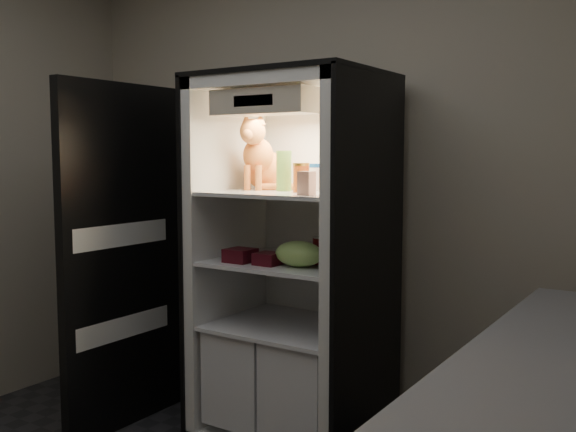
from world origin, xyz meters
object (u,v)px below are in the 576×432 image
at_px(soda_can_a, 331,248).
at_px(cream_carton, 306,183).
at_px(pepper_jar, 348,170).
at_px(berry_box_left, 240,255).
at_px(tabby_cat, 262,161).
at_px(soda_can_b, 343,253).
at_px(condiment_jar, 305,250).
at_px(grape_bag, 299,254).
at_px(berry_box_right, 268,259).
at_px(parmesan_shaker, 284,171).
at_px(refrigerator, 295,287).
at_px(mayo_tub, 316,177).
at_px(soda_can_c, 320,251).
at_px(salsa_jar, 301,178).

bearing_deg(soda_can_a, cream_carton, -78.87).
distance_m(pepper_jar, berry_box_left, 0.68).
bearing_deg(cream_carton, soda_can_a, 101.13).
height_order(tabby_cat, berry_box_left, tabby_cat).
bearing_deg(soda_can_b, condiment_jar, 169.78).
distance_m(grape_bag, berry_box_right, 0.16).
relative_size(cream_carton, soda_can_b, 0.96).
distance_m(parmesan_shaker, berry_box_right, 0.46).
xyz_separation_m(cream_carton, berry_box_right, (-0.24, 0.04, -0.37)).
xyz_separation_m(parmesan_shaker, soda_can_a, (0.20, 0.13, -0.40)).
bearing_deg(grape_bag, berry_box_left, -171.00).
relative_size(refrigerator, mayo_tub, 13.60).
height_order(tabby_cat, cream_carton, tabby_cat).
relative_size(refrigerator, soda_can_b, 16.69).
bearing_deg(soda_can_c, tabby_cat, 167.63).
relative_size(soda_can_c, berry_box_right, 1.13).
distance_m(refrigerator, salsa_jar, 0.59).
bearing_deg(berry_box_left, cream_carton, -4.39).
bearing_deg(parmesan_shaker, tabby_cat, 159.36).
xyz_separation_m(parmesan_shaker, cream_carton, (0.27, -0.22, -0.05)).
height_order(grape_bag, berry_box_right, grape_bag).
bearing_deg(cream_carton, tabby_cat, 147.75).
relative_size(tabby_cat, berry_box_right, 3.39).
bearing_deg(soda_can_a, soda_can_c, -80.16).
distance_m(refrigerator, grape_bag, 0.31).
height_order(tabby_cat, grape_bag, tabby_cat).
xyz_separation_m(parmesan_shaker, salsa_jar, (0.13, -0.04, -0.03)).
bearing_deg(soda_can_c, parmesan_shaker, 174.89).
bearing_deg(refrigerator, cream_carton, -49.35).
distance_m(tabby_cat, grape_bag, 0.60).
bearing_deg(refrigerator, mayo_tub, 35.86).
bearing_deg(condiment_jar, refrigerator, -145.21).
bearing_deg(berry_box_left, refrigerator, 53.67).
relative_size(salsa_jar, soda_can_a, 1.27).
bearing_deg(berry_box_left, parmesan_shaker, 52.87).
bearing_deg(tabby_cat, soda_can_a, -1.83).
height_order(pepper_jar, condiment_jar, pepper_jar).
height_order(parmesan_shaker, salsa_jar, parmesan_shaker).
relative_size(parmesan_shaker, soda_can_c, 1.52).
xyz_separation_m(tabby_cat, cream_carton, (0.45, -0.29, -0.10)).
xyz_separation_m(soda_can_a, berry_box_left, (-0.34, -0.32, -0.02)).
bearing_deg(cream_carton, soda_can_b, 77.74).
xyz_separation_m(grape_bag, berry_box_right, (-0.15, -0.04, -0.03)).
xyz_separation_m(mayo_tub, salsa_jar, (0.01, -0.15, 0.00)).
bearing_deg(refrigerator, grape_bag, -53.34).
bearing_deg(soda_can_a, berry_box_right, -119.64).
relative_size(grape_bag, berry_box_right, 2.08).
height_order(parmesan_shaker, soda_can_a, parmesan_shaker).
distance_m(tabby_cat, berry_box_right, 0.57).
bearing_deg(tabby_cat, berry_box_right, -60.37).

